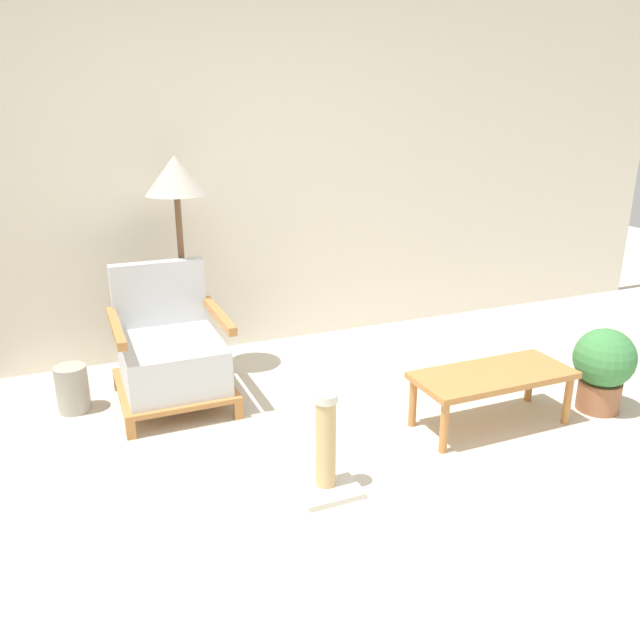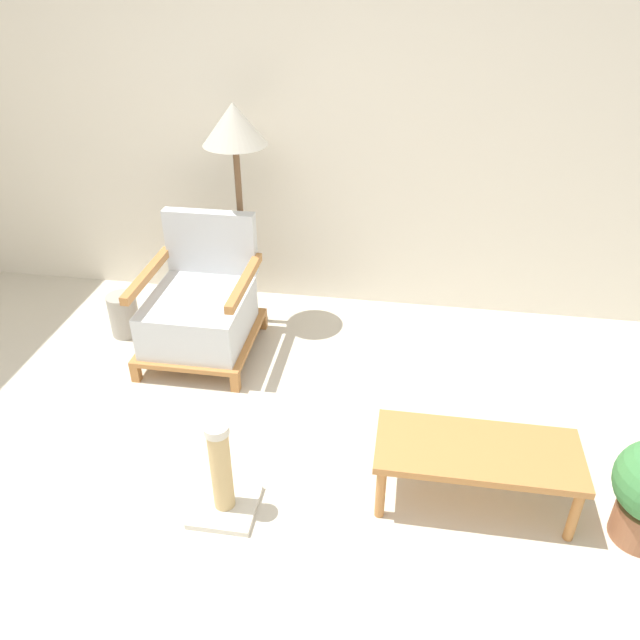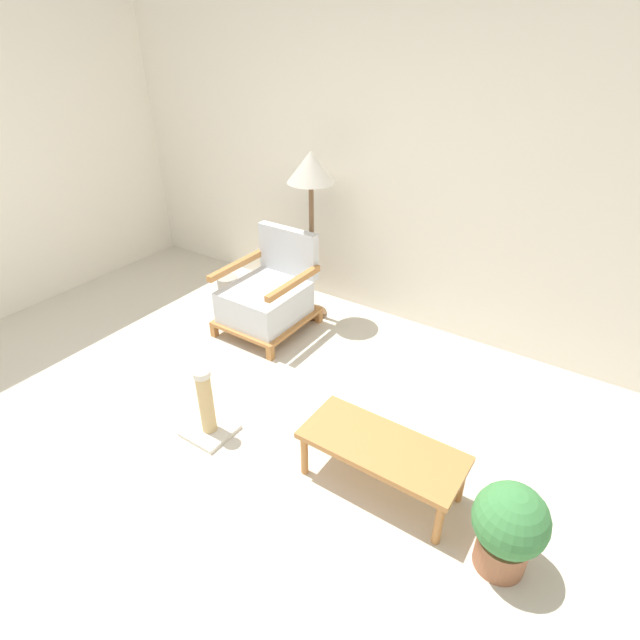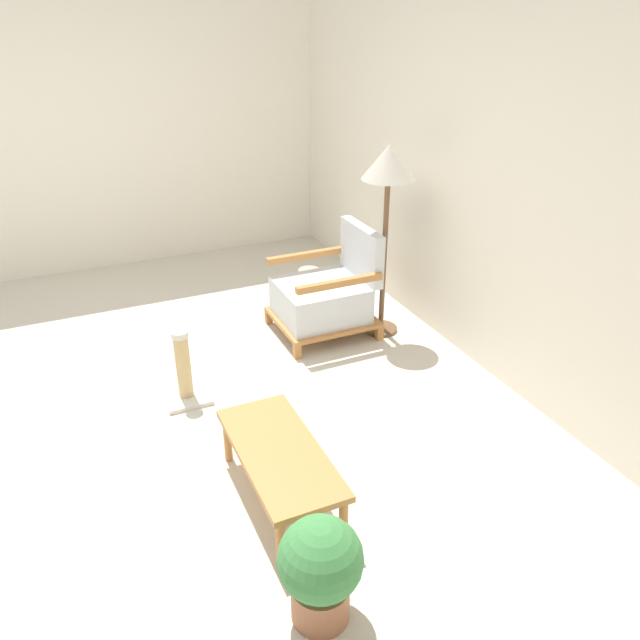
{
  "view_description": "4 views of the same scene",
  "coord_description": "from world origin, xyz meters",
  "px_view_note": "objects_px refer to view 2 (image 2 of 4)",
  "views": [
    {
      "loc": [
        -1.02,
        -1.9,
        1.71
      ],
      "look_at": [
        0.3,
        1.23,
        0.55
      ],
      "focal_mm": 35.0,
      "sensor_mm": 36.0,
      "label": 1
    },
    {
      "loc": [
        0.72,
        -1.45,
        2.24
      ],
      "look_at": [
        0.3,
        1.23,
        0.55
      ],
      "focal_mm": 35.0,
      "sensor_mm": 36.0,
      "label": 2
    },
    {
      "loc": [
        1.91,
        -1.16,
        2.3
      ],
      "look_at": [
        0.3,
        1.23,
        0.55
      ],
      "focal_mm": 28.0,
      "sensor_mm": 36.0,
      "label": 3
    },
    {
      "loc": [
        3.42,
        -0.17,
        2.31
      ],
      "look_at": [
        0.3,
        1.23,
        0.55
      ],
      "focal_mm": 35.0,
      "sensor_mm": 36.0,
      "label": 4
    }
  ],
  "objects_px": {
    "armchair": "(201,308)",
    "scratching_post": "(222,481)",
    "floor_lamp": "(235,140)",
    "vase": "(124,315)",
    "coffee_table": "(478,455)"
  },
  "relations": [
    {
      "from": "floor_lamp",
      "to": "scratching_post",
      "type": "bearing_deg",
      "value": -79.0
    },
    {
      "from": "floor_lamp",
      "to": "scratching_post",
      "type": "relative_size",
      "value": 2.89
    },
    {
      "from": "coffee_table",
      "to": "floor_lamp",
      "type": "bearing_deg",
      "value": 135.81
    },
    {
      "from": "armchair",
      "to": "vase",
      "type": "relative_size",
      "value": 2.89
    },
    {
      "from": "armchair",
      "to": "scratching_post",
      "type": "xyz_separation_m",
      "value": [
        0.49,
        -1.22,
        -0.13
      ]
    },
    {
      "from": "vase",
      "to": "scratching_post",
      "type": "xyz_separation_m",
      "value": [
        1.06,
        -1.33,
        0.04
      ]
    },
    {
      "from": "floor_lamp",
      "to": "scratching_post",
      "type": "distance_m",
      "value": 1.95
    },
    {
      "from": "coffee_table",
      "to": "vase",
      "type": "distance_m",
      "value": 2.43
    },
    {
      "from": "armchair",
      "to": "coffee_table",
      "type": "relative_size",
      "value": 0.9
    },
    {
      "from": "armchair",
      "to": "coffee_table",
      "type": "height_order",
      "value": "armchair"
    },
    {
      "from": "armchair",
      "to": "floor_lamp",
      "type": "relative_size",
      "value": 0.57
    },
    {
      "from": "vase",
      "to": "scratching_post",
      "type": "bearing_deg",
      "value": -51.44
    },
    {
      "from": "floor_lamp",
      "to": "scratching_post",
      "type": "height_order",
      "value": "floor_lamp"
    },
    {
      "from": "floor_lamp",
      "to": "vase",
      "type": "height_order",
      "value": "floor_lamp"
    },
    {
      "from": "armchair",
      "to": "floor_lamp",
      "type": "height_order",
      "value": "floor_lamp"
    }
  ]
}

